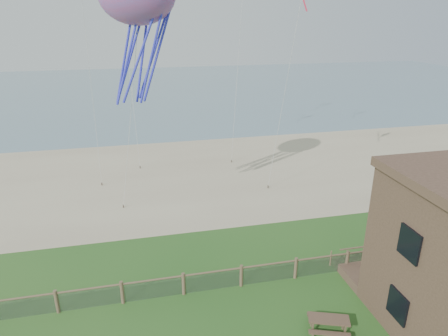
# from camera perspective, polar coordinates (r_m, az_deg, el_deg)

# --- Properties ---
(sand_beach) EXTENTS (72.00, 20.00, 0.02)m
(sand_beach) POSITION_cam_1_polar(r_m,az_deg,el_deg) (35.52, -4.27, -0.89)
(sand_beach) COLOR tan
(sand_beach) RESTS_ON ground
(ocean) EXTENTS (160.00, 68.00, 0.02)m
(ocean) POSITION_cam_1_polar(r_m,az_deg,el_deg) (77.90, -9.33, 11.00)
(ocean) COLOR slate
(ocean) RESTS_ON ground
(chainlink_fence) EXTENTS (36.20, 0.20, 1.25)m
(chainlink_fence) POSITION_cam_1_polar(r_m,az_deg,el_deg) (21.43, 2.48, -15.28)
(chainlink_fence) COLOR brown
(chainlink_fence) RESTS_ON ground
(picnic_table) EXTENTS (2.14, 1.88, 0.75)m
(picnic_table) POSITION_cam_1_polar(r_m,az_deg,el_deg) (19.56, 14.65, -20.90)
(picnic_table) COLOR brown
(picnic_table) RESTS_ON ground
(octopus_kite) EXTENTS (4.19, 3.18, 8.02)m
(octopus_kite) POSITION_cam_1_polar(r_m,az_deg,el_deg) (24.29, -11.93, 18.24)
(octopus_kite) COLOR #FF2844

